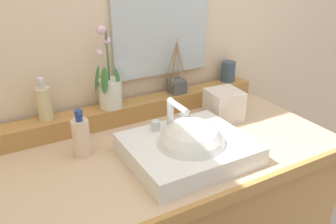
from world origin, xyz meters
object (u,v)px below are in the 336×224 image
object	(u,v)px
soap_dispenser	(44,103)
reed_diffuser	(177,85)
potted_plant	(109,87)
lotion_bottle	(81,137)
sink_basin	(189,151)
tissue_box	(224,105)
tumbler_cup	(228,71)

from	to	relation	value
soap_dispenser	reed_diffuser	world-z (taller)	reed_diffuser
potted_plant	lotion_bottle	bearing A→B (deg)	-134.18
soap_dispenser	reed_diffuser	xyz separation A→B (m)	(0.56, -0.00, -0.03)
sink_basin	potted_plant	size ratio (longest dim) A/B	1.25
potted_plant	lotion_bottle	xyz separation A→B (m)	(-0.18, -0.18, -0.09)
sink_basin	reed_diffuser	world-z (taller)	reed_diffuser
tissue_box	tumbler_cup	bearing A→B (deg)	48.96
potted_plant	lotion_bottle	size ratio (longest dim) A/B	1.91
soap_dispenser	reed_diffuser	distance (m)	0.56
soap_dispenser	tumbler_cup	bearing A→B (deg)	0.49
reed_diffuser	tissue_box	bearing A→B (deg)	-60.57
potted_plant	reed_diffuser	bearing A→B (deg)	0.50
tumbler_cup	sink_basin	bearing A→B (deg)	-139.77
sink_basin	lotion_bottle	xyz separation A→B (m)	(-0.31, 0.20, 0.04)
sink_basin	tumbler_cup	distance (m)	0.62
tumbler_cup	lotion_bottle	distance (m)	0.80
sink_basin	lotion_bottle	bearing A→B (deg)	146.79
potted_plant	reed_diffuser	distance (m)	0.31
soap_dispenser	potted_plant	bearing A→B (deg)	-1.76
soap_dispenser	tissue_box	world-z (taller)	soap_dispenser
reed_diffuser	tissue_box	distance (m)	0.23
soap_dispenser	tumbler_cup	distance (m)	0.85
sink_basin	reed_diffuser	bearing A→B (deg)	64.99
tumbler_cup	reed_diffuser	distance (m)	0.29
potted_plant	reed_diffuser	xyz separation A→B (m)	(0.31, 0.00, -0.05)
reed_diffuser	lotion_bottle	distance (m)	0.52
potted_plant	tumbler_cup	world-z (taller)	potted_plant
reed_diffuser	potted_plant	bearing A→B (deg)	-179.50
reed_diffuser	lotion_bottle	world-z (taller)	reed_diffuser
tumbler_cup	lotion_bottle	bearing A→B (deg)	-165.80
sink_basin	lotion_bottle	size ratio (longest dim) A/B	2.37
sink_basin	soap_dispenser	distance (m)	0.55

